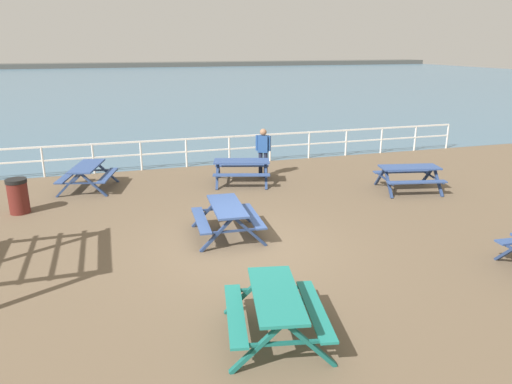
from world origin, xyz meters
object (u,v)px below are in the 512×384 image
at_px(picnic_table_near_right, 242,166).
at_px(picnic_table_far_left, 87,171).
at_px(visitor, 263,149).
at_px(litter_bin, 18,196).
at_px(picnic_table_seaward, 227,213).
at_px(picnic_table_far_right, 276,304).
at_px(picnic_table_mid_centre, 409,172).

relative_size(picnic_table_near_right, picnic_table_far_left, 1.02).
bearing_deg(visitor, picnic_table_far_left, 118.88).
bearing_deg(picnic_table_near_right, litter_bin, -154.75).
bearing_deg(visitor, picnic_table_seaward, -176.72).
relative_size(picnic_table_far_right, picnic_table_seaward, 1.09).
height_order(picnic_table_far_left, picnic_table_seaward, same).
relative_size(picnic_table_mid_centre, picnic_table_far_right, 1.01).
bearing_deg(picnic_table_near_right, picnic_table_far_left, -172.78).
xyz_separation_m(picnic_table_far_left, visitor, (5.74, -0.12, 0.36)).
height_order(picnic_table_mid_centre, picnic_table_far_right, same).
height_order(picnic_table_seaward, visitor, visitor).
bearing_deg(picnic_table_far_right, picnic_table_seaward, 7.28).
relative_size(picnic_table_near_right, picnic_table_seaward, 1.14).
bearing_deg(picnic_table_mid_centre, visitor, 153.78).
distance_m(picnic_table_far_left, visitor, 5.76).
xyz_separation_m(picnic_table_near_right, picnic_table_far_right, (-1.83, -8.56, 0.00)).
bearing_deg(picnic_table_seaward, visitor, -23.34).
bearing_deg(picnic_table_far_left, litter_bin, 150.21).
relative_size(picnic_table_mid_centre, litter_bin, 2.18).
relative_size(picnic_table_mid_centre, visitor, 1.25).
relative_size(picnic_table_mid_centre, picnic_table_far_left, 0.98).
bearing_deg(picnic_table_far_left, picnic_table_seaward, -133.02).
distance_m(picnic_table_mid_centre, picnic_table_seaward, 6.59).
distance_m(picnic_table_far_right, picnic_table_seaward, 4.28).
bearing_deg(litter_bin, picnic_table_far_left, 46.05).
bearing_deg(picnic_table_mid_centre, picnic_table_near_right, 165.64).
xyz_separation_m(picnic_table_far_left, picnic_table_far_right, (2.97, -9.32, 0.00)).
bearing_deg(litter_bin, picnic_table_mid_centre, -6.54).
bearing_deg(visitor, picnic_table_near_right, 154.29).
relative_size(picnic_table_far_left, visitor, 1.27).
relative_size(picnic_table_far_left, picnic_table_far_right, 1.03).
xyz_separation_m(picnic_table_mid_centre, litter_bin, (-11.28, 1.29, -0.10)).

